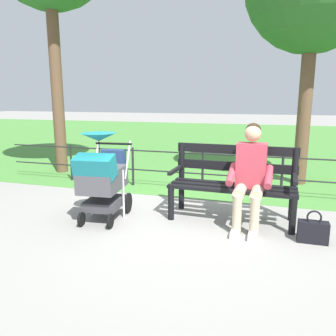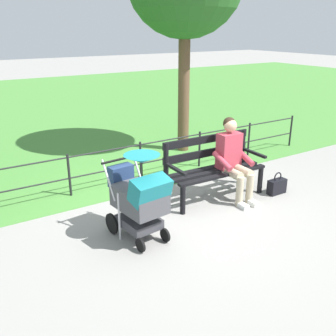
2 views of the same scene
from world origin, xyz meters
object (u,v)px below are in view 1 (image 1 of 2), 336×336
at_px(park_bench, 233,180).
at_px(person_on_bench, 250,173).
at_px(handbag, 313,231).
at_px(stroller, 103,176).

distance_m(park_bench, person_on_bench, 0.35).
xyz_separation_m(person_on_bench, handbag, (-0.72, 0.29, -0.55)).
xyz_separation_m(person_on_bench, stroller, (1.82, 0.34, -0.08)).
distance_m(person_on_bench, handbag, 0.95).
relative_size(person_on_bench, stroller, 1.11).
distance_m(park_bench, handbag, 1.15).
bearing_deg(stroller, person_on_bench, -169.56).
height_order(person_on_bench, stroller, person_on_bench).
bearing_deg(handbag, park_bench, -28.62).
xyz_separation_m(stroller, handbag, (-2.55, -0.04, -0.47)).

